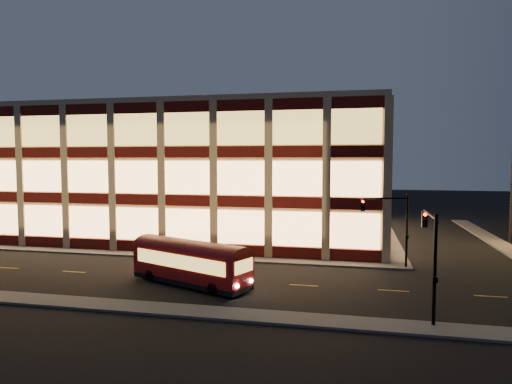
# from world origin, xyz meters

# --- Properties ---
(ground) EXTENTS (200.00, 200.00, 0.00)m
(ground) POSITION_xyz_m (0.00, 0.00, 0.00)
(ground) COLOR black
(ground) RESTS_ON ground
(sidewalk_office_south) EXTENTS (54.00, 2.00, 0.15)m
(sidewalk_office_south) POSITION_xyz_m (-3.00, 1.00, 0.07)
(sidewalk_office_south) COLOR #514F4C
(sidewalk_office_south) RESTS_ON ground
(sidewalk_office_east) EXTENTS (2.00, 30.00, 0.15)m
(sidewalk_office_east) POSITION_xyz_m (23.00, 17.00, 0.07)
(sidewalk_office_east) COLOR #514F4C
(sidewalk_office_east) RESTS_ON ground
(sidewalk_tower_west) EXTENTS (2.00, 30.00, 0.15)m
(sidewalk_tower_west) POSITION_xyz_m (34.00, 17.00, 0.07)
(sidewalk_tower_west) COLOR #514F4C
(sidewalk_tower_west) RESTS_ON ground
(sidewalk_near) EXTENTS (100.00, 2.00, 0.15)m
(sidewalk_near) POSITION_xyz_m (0.00, -13.00, 0.07)
(sidewalk_near) COLOR #514F4C
(sidewalk_near) RESTS_ON ground
(office_building) EXTENTS (50.45, 30.45, 14.50)m
(office_building) POSITION_xyz_m (-2.91, 16.91, 7.25)
(office_building) COLOR tan
(office_building) RESTS_ON ground
(traffic_signal_far) EXTENTS (3.79, 1.87, 6.00)m
(traffic_signal_far) POSITION_xyz_m (22.21, 0.24, 4.11)
(traffic_signal_far) COLOR black
(traffic_signal_far) RESTS_ON ground
(traffic_signal_near) EXTENTS (0.32, 4.45, 6.00)m
(traffic_signal_near) POSITION_xyz_m (23.50, -11.03, 4.13)
(traffic_signal_near) COLOR black
(traffic_signal_near) RESTS_ON ground
(trolley_bus) EXTENTS (9.47, 5.77, 3.15)m
(trolley_bus) POSITION_xyz_m (8.20, -7.46, 1.75)
(trolley_bus) COLOR #910709
(trolley_bus) RESTS_ON ground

